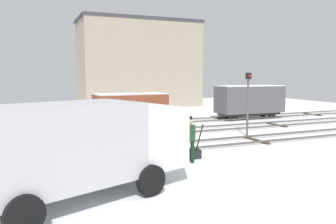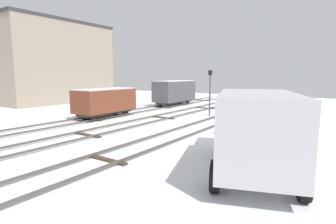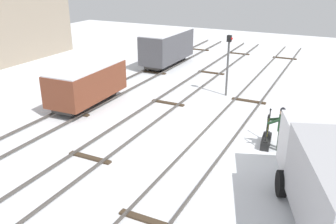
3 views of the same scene
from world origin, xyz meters
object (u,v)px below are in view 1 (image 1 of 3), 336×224
object	(u,v)px
switch_lever_frame	(187,154)
freight_car_far_end	(131,107)
rail_worker	(189,136)
freight_car_mid_siding	(250,100)
signal_post	(248,97)
delivery_truck	(83,144)

from	to	relation	value
switch_lever_frame	freight_car_far_end	size ratio (longest dim) A/B	0.30
rail_worker	freight_car_mid_siding	distance (m)	14.68
signal_post	freight_car_far_end	bearing A→B (deg)	128.70
rail_worker	signal_post	world-z (taller)	signal_post
freight_car_far_end	delivery_truck	bearing A→B (deg)	-113.76
signal_post	freight_car_far_end	size ratio (longest dim) A/B	0.73
rail_worker	signal_post	distance (m)	7.09
rail_worker	delivery_truck	size ratio (longest dim) A/B	0.29
freight_car_mid_siding	rail_worker	bearing A→B (deg)	-134.40
rail_worker	freight_car_far_end	distance (m)	10.39
rail_worker	freight_car_far_end	bearing A→B (deg)	80.21
delivery_truck	freight_car_mid_siding	world-z (taller)	delivery_truck
switch_lever_frame	signal_post	size ratio (longest dim) A/B	0.41
delivery_truck	freight_car_far_end	size ratio (longest dim) A/B	1.34
switch_lever_frame	delivery_truck	xyz separation A→B (m)	(-4.55, -2.79, 1.31)
switch_lever_frame	rail_worker	distance (m)	0.99
freight_car_mid_siding	freight_car_far_end	xyz separation A→B (m)	(-9.73, -0.00, -0.21)
rail_worker	freight_car_mid_siding	xyz separation A→B (m)	(10.39, 10.37, 0.41)
rail_worker	switch_lever_frame	bearing A→B (deg)	67.66
delivery_truck	freight_car_far_end	distance (m)	13.61
signal_post	rail_worker	bearing A→B (deg)	-144.22
signal_post	delivery_truck	bearing A→B (deg)	-147.73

